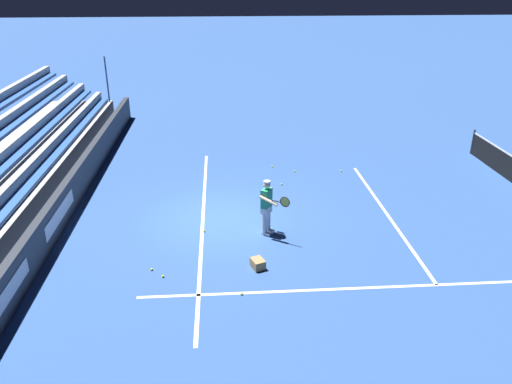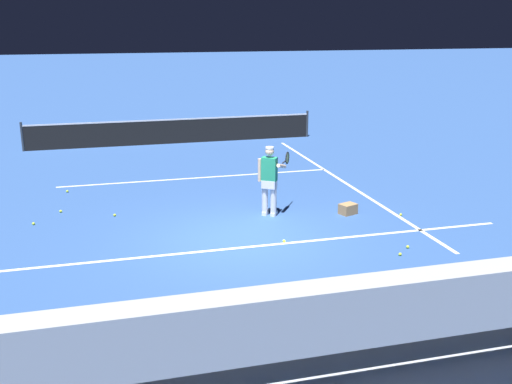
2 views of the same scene
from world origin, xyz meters
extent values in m
plane|color=#2D5193|center=(0.00, 0.00, 0.00)|extent=(160.00, 160.00, 0.00)
cube|color=white|center=(0.00, -0.50, 0.00)|extent=(12.00, 0.10, 0.01)
cube|color=white|center=(4.11, 4.00, 0.00)|extent=(0.10, 12.00, 0.01)
cube|color=white|center=(0.00, 5.50, 0.00)|extent=(8.22, 0.10, 0.01)
cube|color=#2D333D|center=(0.00, -4.86, 0.55)|extent=(25.23, 0.24, 1.10)
cube|color=silver|center=(0.51, -4.73, 0.61)|extent=(2.80, 0.01, 0.44)
cube|color=silver|center=(4.44, -4.73, 0.61)|extent=(2.20, 0.01, 0.40)
cube|color=#2D5BAD|center=(0.00, -5.86, 1.18)|extent=(23.48, 0.40, 0.12)
cube|color=#9EA3A8|center=(0.00, -6.14, 1.33)|extent=(23.96, 0.24, 0.45)
cylinder|color=#4C70B2|center=(-11.62, -5.56, 1.70)|extent=(0.08, 0.08, 3.40)
cylinder|color=silver|center=(0.99, 1.50, 0.44)|extent=(0.15, 0.15, 0.88)
cylinder|color=silver|center=(1.17, 1.38, 0.44)|extent=(0.15, 0.15, 0.88)
cube|color=white|center=(1.02, 1.55, 0.04)|extent=(0.25, 0.29, 0.09)
cube|color=white|center=(1.20, 1.43, 0.04)|extent=(0.25, 0.29, 0.09)
cube|color=silver|center=(1.08, 1.44, 0.80)|extent=(0.40, 0.37, 0.20)
cube|color=#239366|center=(1.08, 1.44, 1.17)|extent=(0.42, 0.37, 0.58)
sphere|color=beige|center=(1.08, 1.45, 1.60)|extent=(0.21, 0.21, 0.21)
cylinder|color=white|center=(1.08, 1.45, 1.69)|extent=(0.20, 0.20, 0.05)
cylinder|color=beige|center=(0.87, 1.58, 1.13)|extent=(0.09, 0.09, 0.56)
cylinder|color=beige|center=(1.39, 1.47, 1.22)|extent=(0.40, 0.54, 0.24)
cylinder|color=black|center=(1.53, 1.67, 1.27)|extent=(0.19, 0.27, 0.03)
torus|color=black|center=(1.68, 1.91, 1.31)|extent=(0.19, 0.28, 0.31)
cylinder|color=#D6D14C|center=(1.68, 1.91, 1.31)|extent=(0.15, 0.23, 0.27)
cube|color=#A87F51|center=(2.99, 1.04, 0.13)|extent=(0.48, 0.42, 0.26)
sphere|color=#CCE533|center=(-3.78, 4.87, 0.03)|extent=(0.07, 0.07, 0.07)
sphere|color=#CCE533|center=(2.92, -1.78, 0.03)|extent=(0.07, 0.07, 0.07)
sphere|color=#CCE533|center=(4.18, 0.56, 0.03)|extent=(0.07, 0.07, 0.07)
sphere|color=#CCE533|center=(-2.59, 2.35, 0.03)|extent=(0.07, 0.07, 0.07)
sphere|color=#CCE533|center=(-4.45, 2.19, 0.03)|extent=(0.07, 0.07, 0.07)
sphere|color=#CCE533|center=(0.87, -0.44, 0.03)|extent=(0.07, 0.07, 0.07)
sphere|color=#CCE533|center=(-3.88, 3.01, 0.03)|extent=(0.07, 0.07, 0.07)
sphere|color=#CCE533|center=(3.27, -1.44, 0.03)|extent=(0.07, 0.07, 0.07)
cylinder|color=#33383D|center=(-5.50, 11.00, 0.54)|extent=(0.09, 0.09, 1.07)
camera|label=1|loc=(14.33, 0.18, 7.24)|focal=35.00mm
camera|label=2|loc=(-2.87, -11.96, 4.60)|focal=42.00mm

